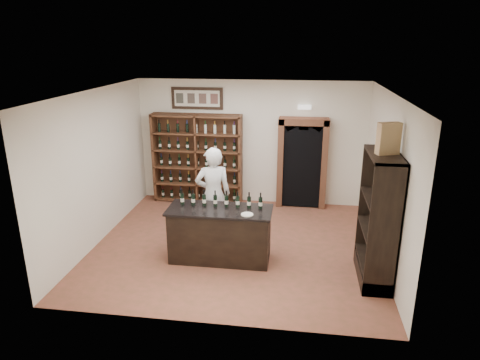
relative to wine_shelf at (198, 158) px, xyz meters
name	(u,v)px	position (x,y,z in m)	size (l,w,h in m)	color
floor	(236,245)	(1.30, -2.33, -1.10)	(5.50, 5.50, 0.00)	brown
ceiling	(235,92)	(1.30, -2.33, 1.90)	(5.50, 5.50, 0.00)	white
wall_back	(251,143)	(1.30, 0.17, 0.40)	(5.50, 0.04, 3.00)	silver
wall_left	(97,167)	(-1.45, -2.33, 0.40)	(0.04, 5.00, 3.00)	silver
wall_right	(387,179)	(4.05, -2.33, 0.40)	(0.04, 5.00, 3.00)	silver
wine_shelf	(198,158)	(0.00, 0.00, 0.00)	(2.20, 0.38, 2.20)	#56341D
framed_picture	(197,98)	(0.00, 0.14, 1.45)	(1.25, 0.04, 0.52)	black
arched_doorway	(302,161)	(2.55, 0.00, 0.04)	(1.17, 0.35, 2.17)	black
emergency_light	(305,107)	(2.55, 0.09, 1.30)	(0.30, 0.10, 0.10)	white
tasting_counter	(220,235)	(1.10, -2.93, -0.61)	(1.88, 0.78, 1.00)	black
counter_bottle_0	(182,199)	(0.38, -2.81, 0.01)	(0.07, 0.07, 0.30)	black
counter_bottle_1	(193,199)	(0.59, -2.81, 0.01)	(0.07, 0.07, 0.30)	black
counter_bottle_2	(204,200)	(0.79, -2.81, 0.01)	(0.07, 0.07, 0.30)	black
counter_bottle_3	(215,201)	(1.00, -2.81, 0.01)	(0.07, 0.07, 0.30)	black
counter_bottle_4	(226,201)	(1.20, -2.81, 0.01)	(0.07, 0.07, 0.30)	black
counter_bottle_5	(238,202)	(1.41, -2.81, 0.01)	(0.07, 0.07, 0.30)	black
counter_bottle_6	(249,202)	(1.61, -2.81, 0.01)	(0.07, 0.07, 0.30)	black
counter_bottle_7	(260,203)	(1.82, -2.81, 0.01)	(0.07, 0.07, 0.30)	black
side_cabinet	(378,238)	(3.82, -3.23, -0.35)	(0.48, 1.20, 2.20)	black
shopkeeper	(213,195)	(0.82, -2.14, -0.13)	(0.70, 0.46, 1.93)	silver
plate	(247,215)	(1.62, -3.14, -0.09)	(0.21, 0.21, 0.02)	beige
wine_crate	(389,139)	(3.81, -3.27, 1.35)	(0.35, 0.14, 0.49)	tan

